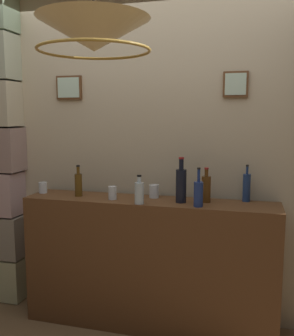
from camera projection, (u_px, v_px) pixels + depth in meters
panelled_rear_partition at (157, 139)px, 3.05m from camera, size 3.36×0.15×2.75m
bar_shelf_unit at (149, 264)px, 2.93m from camera, size 1.93×0.37×1.01m
liquor_bottle_bourbon at (247, 187)px, 2.80m from camera, size 0.06×0.06×0.27m
liquor_bottle_scotch at (78, 184)px, 2.99m from camera, size 0.06×0.06×0.25m
liquor_bottle_vermouth at (198, 193)px, 2.64m from camera, size 0.07×0.07×0.28m
liquor_bottle_amaro at (139, 192)px, 2.73m from camera, size 0.07×0.07×0.21m
liquor_bottle_rum at (181, 185)px, 2.76m from camera, size 0.08×0.08×0.33m
liquor_bottle_sherry at (206, 188)px, 2.78m from camera, size 0.07×0.07×0.26m
glass_tumbler_rocks at (112, 193)px, 2.88m from camera, size 0.06×0.06×0.10m
glass_tumbler_highball at (43, 188)px, 3.12m from camera, size 0.07×0.07×0.09m
glass_tumbler_shot at (154, 191)px, 2.94m from camera, size 0.08×0.08×0.10m
pendant_lamp at (94, 36)px, 2.00m from camera, size 0.61×0.61×0.62m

